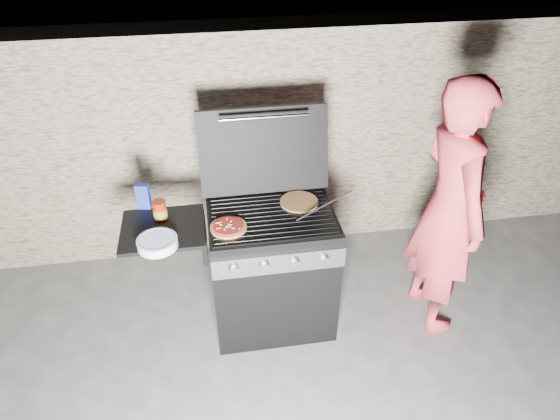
{
  "coord_description": "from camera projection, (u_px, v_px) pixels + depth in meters",
  "views": [
    {
      "loc": [
        -0.35,
        -2.49,
        2.71
      ],
      "look_at": [
        0.05,
        0.0,
        0.95
      ],
      "focal_mm": 32.0,
      "sensor_mm": 36.0,
      "label": 1
    }
  ],
  "objects": [
    {
      "name": "person",
      "position": [
        449.0,
        211.0,
        3.17
      ],
      "size": [
        0.46,
        0.67,
        1.79
      ],
      "primitive_type": "imported",
      "rotation": [
        0.0,
        0.0,
        1.62
      ],
      "color": "#D43B46",
      "rests_on": "ground"
    },
    {
      "name": "sauce_jar",
      "position": [
        160.0,
        210.0,
        3.05
      ],
      "size": [
        0.09,
        0.09,
        0.13
      ],
      "primitive_type": "cylinder",
      "rotation": [
        0.0,
        0.0,
        0.11
      ],
      "color": "maroon",
      "rests_on": "gas_grill"
    },
    {
      "name": "ground",
      "position": [
        273.0,
        318.0,
        3.62
      ],
      "size": [
        50.0,
        50.0,
        0.0
      ],
      "primitive_type": "plane",
      "color": "#444444"
    },
    {
      "name": "gas_grill",
      "position": [
        236.0,
        275.0,
        3.32
      ],
      "size": [
        1.34,
        0.79,
        0.91
      ],
      "primitive_type": null,
      "color": "black",
      "rests_on": "ground"
    },
    {
      "name": "plate_stack",
      "position": [
        157.0,
        243.0,
        2.85
      ],
      "size": [
        0.28,
        0.28,
        0.05
      ],
      "primitive_type": "cylinder",
      "rotation": [
        0.0,
        0.0,
        -0.27
      ],
      "color": "white",
      "rests_on": "gas_grill"
    },
    {
      "name": "tongs",
      "position": [
        325.0,
        205.0,
        3.11
      ],
      "size": [
        0.4,
        0.17,
        0.09
      ],
      "primitive_type": "cylinder",
      "rotation": [
        0.0,
        1.4,
        0.39
      ],
      "color": "black",
      "rests_on": "gas_grill"
    },
    {
      "name": "stone_wall",
      "position": [
        253.0,
        141.0,
        3.95
      ],
      "size": [
        8.0,
        0.35,
        1.8
      ],
      "primitive_type": "cube",
      "color": "tan",
      "rests_on": "ground"
    },
    {
      "name": "pizza_topped",
      "position": [
        228.0,
        227.0,
        2.98
      ],
      "size": [
        0.26,
        0.26,
        0.02
      ],
      "primitive_type": null,
      "rotation": [
        0.0,
        0.0,
        -0.24
      ],
      "color": "tan",
      "rests_on": "gas_grill"
    },
    {
      "name": "blue_carton",
      "position": [
        143.0,
        196.0,
        3.14
      ],
      "size": [
        0.09,
        0.06,
        0.17
      ],
      "primitive_type": "cube",
      "rotation": [
        0.0,
        0.0,
        -0.21
      ],
      "color": "navy",
      "rests_on": "gas_grill"
    },
    {
      "name": "pizza_plain",
      "position": [
        299.0,
        202.0,
        3.21
      ],
      "size": [
        0.31,
        0.31,
        0.01
      ],
      "primitive_type": "cylinder",
      "rotation": [
        0.0,
        0.0,
        0.34
      ],
      "color": "tan",
      "rests_on": "gas_grill"
    }
  ]
}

